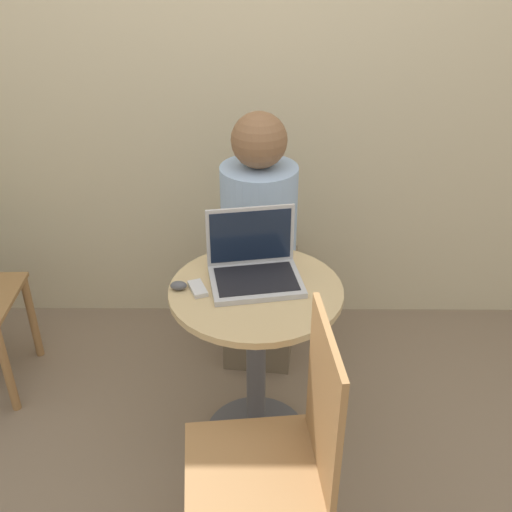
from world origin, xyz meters
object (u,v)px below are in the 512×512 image
person_seated (260,260)px  chair_empty (279,463)px  laptop (254,266)px  cell_phone (198,289)px

person_seated → chair_empty: bearing=-87.2°
chair_empty → person_seated: bearing=92.8°
chair_empty → person_seated: person_seated is taller
laptop → chair_empty: size_ratio=0.37×
laptop → cell_phone: laptop is taller
laptop → person_seated: size_ratio=0.30×
cell_phone → chair_empty: (0.27, -0.53, -0.24)m
cell_phone → laptop: bearing=22.6°
laptop → chair_empty: laptop is taller
cell_phone → person_seated: bearing=69.1°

